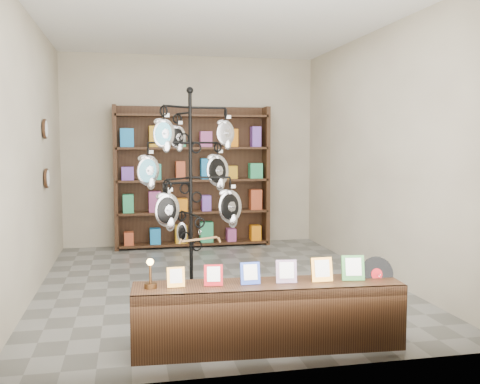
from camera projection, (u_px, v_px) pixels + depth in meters
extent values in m
plane|color=slate|center=(217.00, 283.00, 6.25)|extent=(5.00, 5.00, 0.00)
plane|color=beige|center=(191.00, 151.00, 8.55)|extent=(4.00, 0.00, 4.00)
plane|color=beige|center=(276.00, 162.00, 3.68)|extent=(4.00, 0.00, 4.00)
plane|color=beige|center=(32.00, 155.00, 5.70)|extent=(0.00, 5.00, 5.00)
plane|color=beige|center=(378.00, 154.00, 6.52)|extent=(0.00, 5.00, 5.00)
plane|color=white|center=(216.00, 20.00, 5.97)|extent=(5.00, 5.00, 0.00)
cylinder|color=black|center=(192.00, 297.00, 5.61)|extent=(0.57, 0.57, 0.03)
cylinder|color=black|center=(191.00, 197.00, 5.52)|extent=(0.05, 0.05, 2.14)
sphere|color=black|center=(190.00, 90.00, 5.42)|extent=(0.07, 0.07, 0.07)
ellipsoid|color=silver|center=(182.00, 232.00, 5.74)|extent=(0.12, 0.07, 0.22)
cube|color=#AF7748|center=(200.00, 239.00, 5.27)|extent=(0.38, 0.18, 0.04)
cube|color=black|center=(268.00, 316.00, 4.24)|extent=(2.15, 0.57, 0.52)
cube|color=gold|center=(176.00, 277.00, 4.11)|extent=(0.14, 0.06, 0.16)
cube|color=#AF0E14|center=(213.00, 275.00, 4.15)|extent=(0.15, 0.06, 0.16)
cube|color=#263FA5|center=(250.00, 273.00, 4.19)|extent=(0.16, 0.06, 0.17)
cube|color=#E54C33|center=(286.00, 271.00, 4.23)|extent=(0.17, 0.07, 0.18)
cube|color=gold|center=(322.00, 270.00, 4.27)|extent=(0.18, 0.07, 0.19)
cube|color=#337233|center=(353.00, 268.00, 4.31)|extent=(0.19, 0.07, 0.20)
cylinder|color=black|center=(377.00, 274.00, 4.40)|extent=(0.29, 0.08, 0.29)
cylinder|color=#AF0E14|center=(377.00, 274.00, 4.39)|extent=(0.10, 0.03, 0.10)
cylinder|color=#402712|center=(150.00, 286.00, 4.09)|extent=(0.10, 0.10, 0.04)
cylinder|color=#402712|center=(150.00, 274.00, 4.08)|extent=(0.02, 0.02, 0.14)
sphere|color=#FFBF59|center=(150.00, 262.00, 4.07)|extent=(0.05, 0.05, 0.05)
cube|color=black|center=(192.00, 176.00, 8.53)|extent=(2.40, 0.04, 2.20)
cube|color=black|center=(116.00, 178.00, 8.13)|extent=(0.06, 0.36, 2.20)
cube|color=black|center=(266.00, 176.00, 8.61)|extent=(0.06, 0.36, 2.20)
cube|color=black|center=(193.00, 243.00, 8.47)|extent=(2.36, 0.36, 0.04)
cube|color=black|center=(193.00, 212.00, 8.42)|extent=(2.36, 0.36, 0.03)
cube|color=black|center=(193.00, 180.00, 8.37)|extent=(2.36, 0.36, 0.04)
cube|color=black|center=(193.00, 148.00, 8.33)|extent=(2.36, 0.36, 0.04)
cube|color=black|center=(192.00, 116.00, 8.28)|extent=(2.36, 0.36, 0.04)
cylinder|color=black|center=(45.00, 129.00, 6.46)|extent=(0.03, 0.24, 0.24)
cylinder|color=black|center=(47.00, 178.00, 6.51)|extent=(0.03, 0.24, 0.24)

